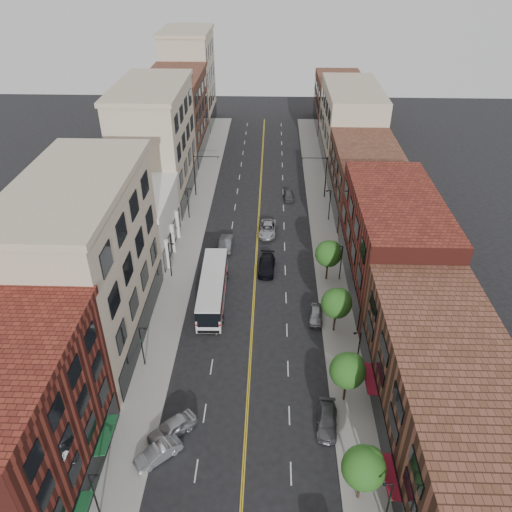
# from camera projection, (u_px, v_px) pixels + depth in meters

# --- Properties ---
(ground) EXTENTS (220.00, 220.00, 0.00)m
(ground) POSITION_uv_depth(u_px,v_px,m) (246.00, 432.00, 45.34)
(ground) COLOR black
(ground) RESTS_ON ground
(sidewalk_left) EXTENTS (4.00, 110.00, 0.15)m
(sidewalk_left) POSITION_uv_depth(u_px,v_px,m) (191.00, 234.00, 74.86)
(sidewalk_left) COLOR gray
(sidewalk_left) RESTS_ON ground
(sidewalk_right) EXTENTS (4.00, 110.00, 0.15)m
(sidewalk_right) POSITION_uv_depth(u_px,v_px,m) (325.00, 236.00, 74.31)
(sidewalk_right) COLOR gray
(sidewalk_right) RESTS_ON ground
(bldg_l_redbrick) EXTENTS (10.00, 16.00, 14.00)m
(bldg_l_redbrick) POSITION_uv_depth(u_px,v_px,m) (12.00, 433.00, 36.96)
(bldg_l_redbrick) COLOR #591E17
(bldg_l_redbrick) RESTS_ON ground
(bldg_l_tanoffice) EXTENTS (10.00, 22.00, 18.00)m
(bldg_l_tanoffice) POSITION_uv_depth(u_px,v_px,m) (88.00, 267.00, 51.77)
(bldg_l_tanoffice) COLOR tan
(bldg_l_tanoffice) RESTS_ON ground
(bldg_l_white) EXTENTS (10.00, 14.00, 8.00)m
(bldg_l_white) POSITION_uv_depth(u_px,v_px,m) (135.00, 223.00, 69.56)
(bldg_l_white) COLOR silver
(bldg_l_white) RESTS_ON ground
(bldg_l_far_a) EXTENTS (10.00, 20.00, 18.00)m
(bldg_l_far_a) POSITION_uv_depth(u_px,v_px,m) (156.00, 145.00, 81.06)
(bldg_l_far_a) COLOR tan
(bldg_l_far_a) RESTS_ON ground
(bldg_l_far_b) EXTENTS (10.00, 20.00, 15.00)m
(bldg_l_far_b) POSITION_uv_depth(u_px,v_px,m) (177.00, 116.00, 98.61)
(bldg_l_far_b) COLOR brown
(bldg_l_far_b) RESTS_ON ground
(bldg_l_far_c) EXTENTS (10.00, 16.00, 20.00)m
(bldg_l_far_c) POSITION_uv_depth(u_px,v_px,m) (189.00, 80.00, 112.31)
(bldg_l_far_c) COLOR tan
(bldg_l_far_c) RESTS_ON ground
(bldg_r_near) EXTENTS (10.00, 26.00, 10.00)m
(bldg_r_near) POSITION_uv_depth(u_px,v_px,m) (446.00, 400.00, 42.13)
(bldg_r_near) COLOR brown
(bldg_r_near) RESTS_ON ground
(bldg_r_mid) EXTENTS (10.00, 22.00, 12.00)m
(bldg_r_mid) POSITION_uv_depth(u_px,v_px,m) (392.00, 242.00, 61.67)
(bldg_r_mid) COLOR #591E17
(bldg_r_mid) RESTS_ON ground
(bldg_r_far_a) EXTENTS (10.00, 20.00, 10.00)m
(bldg_r_far_a) POSITION_uv_depth(u_px,v_px,m) (366.00, 178.00, 79.79)
(bldg_r_far_a) COLOR brown
(bldg_r_far_a) RESTS_ON ground
(bldg_r_far_b) EXTENTS (10.00, 22.00, 14.00)m
(bldg_r_far_b) POSITION_uv_depth(u_px,v_px,m) (350.00, 124.00, 96.27)
(bldg_r_far_b) COLOR tan
(bldg_r_far_b) RESTS_ON ground
(bldg_r_far_c) EXTENTS (10.00, 18.00, 11.00)m
(bldg_r_far_c) POSITION_uv_depth(u_px,v_px,m) (339.00, 102.00, 113.83)
(bldg_r_far_c) COLOR brown
(bldg_r_far_c) RESTS_ON ground
(tree_r_0) EXTENTS (3.40, 3.40, 5.59)m
(tree_r_0) POSITION_uv_depth(u_px,v_px,m) (365.00, 466.00, 37.86)
(tree_r_0) COLOR black
(tree_r_0) RESTS_ON sidewalk_right
(tree_r_1) EXTENTS (3.40, 3.40, 5.59)m
(tree_r_1) POSITION_uv_depth(u_px,v_px,m) (349.00, 369.00, 46.23)
(tree_r_1) COLOR black
(tree_r_1) RESTS_ON sidewalk_right
(tree_r_2) EXTENTS (3.40, 3.40, 5.59)m
(tree_r_2) POSITION_uv_depth(u_px,v_px,m) (337.00, 302.00, 54.59)
(tree_r_2) COLOR black
(tree_r_2) RESTS_ON sidewalk_right
(tree_r_3) EXTENTS (3.40, 3.40, 5.59)m
(tree_r_3) POSITION_uv_depth(u_px,v_px,m) (329.00, 253.00, 62.96)
(tree_r_3) COLOR black
(tree_r_3) RESTS_ON sidewalk_right
(lamp_l_0) EXTENTS (0.81, 0.55, 5.05)m
(lamp_l_0) POSITION_uv_depth(u_px,v_px,m) (94.00, 492.00, 37.32)
(lamp_l_0) COLOR black
(lamp_l_0) RESTS_ON sidewalk_left
(lamp_l_1) EXTENTS (0.81, 0.55, 5.05)m
(lamp_l_1) POSITION_uv_depth(u_px,v_px,m) (142.00, 344.00, 50.71)
(lamp_l_1) COLOR black
(lamp_l_1) RESTS_ON sidewalk_left
(lamp_l_2) EXTENTS (0.81, 0.55, 5.05)m
(lamp_l_2) POSITION_uv_depth(u_px,v_px,m) (170.00, 258.00, 64.10)
(lamp_l_2) COLOR black
(lamp_l_2) RESTS_ON sidewalk_left
(lamp_l_3) EXTENTS (0.81, 0.55, 5.05)m
(lamp_l_3) POSITION_uv_depth(u_px,v_px,m) (188.00, 201.00, 77.49)
(lamp_l_3) COLOR black
(lamp_l_3) RESTS_ON sidewalk_left
(lamp_r_0) EXTENTS (0.81, 0.55, 5.05)m
(lamp_r_0) POSITION_uv_depth(u_px,v_px,m) (388.00, 502.00, 36.71)
(lamp_r_0) COLOR black
(lamp_r_0) RESTS_ON sidewalk_right
(lamp_r_1) EXTENTS (0.81, 0.55, 5.05)m
(lamp_r_1) POSITION_uv_depth(u_px,v_px,m) (358.00, 349.00, 50.10)
(lamp_r_1) COLOR black
(lamp_r_1) RESTS_ON sidewalk_right
(lamp_r_2) EXTENTS (0.81, 0.55, 5.05)m
(lamp_r_2) POSITION_uv_depth(u_px,v_px,m) (341.00, 261.00, 63.49)
(lamp_r_2) COLOR black
(lamp_r_2) RESTS_ON sidewalk_right
(lamp_r_3) EXTENTS (0.81, 0.55, 5.05)m
(lamp_r_3) POSITION_uv_depth(u_px,v_px,m) (329.00, 204.00, 76.88)
(lamp_r_3) COLOR black
(lamp_r_3) RESTS_ON sidewalk_right
(signal_mast_left) EXTENTS (4.49, 0.18, 7.20)m
(signal_mast_left) POSITION_uv_depth(u_px,v_px,m) (199.00, 171.00, 83.25)
(signal_mast_left) COLOR black
(signal_mast_left) RESTS_ON sidewalk_left
(signal_mast_right) EXTENTS (4.49, 0.18, 7.20)m
(signal_mast_right) POSITION_uv_depth(u_px,v_px,m) (322.00, 172.00, 82.68)
(signal_mast_right) COLOR black
(signal_mast_right) RESTS_ON sidewalk_right
(city_bus) EXTENTS (3.39, 13.14, 3.36)m
(city_bus) POSITION_uv_depth(u_px,v_px,m) (213.00, 287.00, 60.60)
(city_bus) COLOR silver
(city_bus) RESTS_ON ground
(car_angle_a) EXTENTS (4.68, 4.53, 1.58)m
(car_angle_a) POSITION_uv_depth(u_px,v_px,m) (172.00, 428.00, 44.78)
(car_angle_a) COLOR #AFB1B7
(car_angle_a) RESTS_ON ground
(car_angle_b) EXTENTS (4.14, 3.87, 1.39)m
(car_angle_b) POSITION_uv_depth(u_px,v_px,m) (158.00, 453.00, 42.75)
(car_angle_b) COLOR #B7B9BF
(car_angle_b) RESTS_ON ground
(car_parked_mid) EXTENTS (2.22, 4.65, 1.31)m
(car_parked_mid) POSITION_uv_depth(u_px,v_px,m) (327.00, 421.00, 45.60)
(car_parked_mid) COLOR #515056
(car_parked_mid) RESTS_ON ground
(car_parked_far) EXTENTS (1.83, 3.95, 1.31)m
(car_parked_far) POSITION_uv_depth(u_px,v_px,m) (316.00, 315.00, 58.21)
(car_parked_far) COLOR #97999E
(car_parked_far) RESTS_ON ground
(car_lane_behind) EXTENTS (1.81, 4.99, 1.64)m
(car_lane_behind) POSITION_uv_depth(u_px,v_px,m) (226.00, 243.00, 71.33)
(car_lane_behind) COLOR #4F5054
(car_lane_behind) RESTS_ON ground
(car_lane_a) EXTENTS (2.40, 5.37, 1.53)m
(car_lane_a) POSITION_uv_depth(u_px,v_px,m) (267.00, 265.00, 66.60)
(car_lane_a) COLOR black
(car_lane_a) RESTS_ON ground
(car_lane_b) EXTENTS (2.83, 5.58, 1.51)m
(car_lane_b) POSITION_uv_depth(u_px,v_px,m) (268.00, 229.00, 74.76)
(car_lane_b) COLOR #A7A9AF
(car_lane_b) RESTS_ON ground
(car_lane_c) EXTENTS (1.80, 4.05, 1.35)m
(car_lane_c) POSITION_uv_depth(u_px,v_px,m) (289.00, 195.00, 84.54)
(car_lane_c) COLOR #444348
(car_lane_c) RESTS_ON ground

